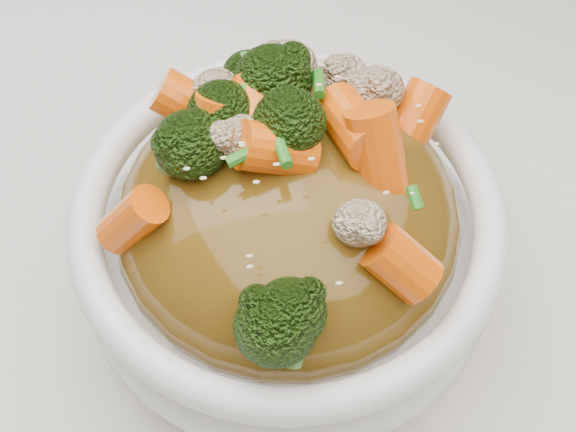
{
  "coord_description": "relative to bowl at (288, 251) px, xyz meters",
  "views": [
    {
      "loc": [
        0.01,
        -0.3,
        1.19
      ],
      "look_at": [
        0.04,
        -0.06,
        0.83
      ],
      "focal_mm": 55.0,
      "sensor_mm": 36.0,
      "label": 1
    }
  ],
  "objects": [
    {
      "name": "tablecloth",
      "position": [
        -0.04,
        0.06,
        -0.06
      ],
      "size": [
        1.2,
        0.8,
        0.04
      ],
      "primitive_type": "cube",
      "color": "white",
      "rests_on": "dining_table"
    },
    {
      "name": "broccoli",
      "position": [
        0.0,
        -0.0,
        0.09
      ],
      "size": [
        0.22,
        0.22,
        0.04
      ],
      "primitive_type": null,
      "rotation": [
        0.0,
        0.0,
        -0.27
      ],
      "color": "black",
      "rests_on": "sauce_base"
    },
    {
      "name": "carrots",
      "position": [
        0.0,
        -0.0,
        0.09
      ],
      "size": [
        0.22,
        0.22,
        0.05
      ],
      "primitive_type": null,
      "rotation": [
        0.0,
        0.0,
        -0.27
      ],
      "color": "#FF6008",
      "rests_on": "sauce_base"
    },
    {
      "name": "sauce_base",
      "position": [
        0.0,
        -0.0,
        0.03
      ],
      "size": [
        0.22,
        0.22,
        0.1
      ],
      "primitive_type": "ellipsoid",
      "rotation": [
        0.0,
        0.0,
        -0.27
      ],
      "color": "#5D3F0F",
      "rests_on": "bowl"
    },
    {
      "name": "bowl",
      "position": [
        0.0,
        0.0,
        0.0
      ],
      "size": [
        0.27,
        0.27,
        0.09
      ],
      "primitive_type": null,
      "rotation": [
        0.0,
        0.0,
        -0.27
      ],
      "color": "white",
      "rests_on": "tablecloth"
    },
    {
      "name": "cauliflower",
      "position": [
        0.0,
        -0.0,
        0.09
      ],
      "size": [
        0.22,
        0.22,
        0.04
      ],
      "primitive_type": null,
      "rotation": [
        0.0,
        0.0,
        -0.27
      ],
      "color": "beige",
      "rests_on": "sauce_base"
    },
    {
      "name": "sesame_seeds",
      "position": [
        0.0,
        -0.0,
        0.09
      ],
      "size": [
        0.19,
        0.19,
        0.01
      ],
      "primitive_type": null,
      "rotation": [
        0.0,
        0.0,
        -0.27
      ],
      "color": "beige",
      "rests_on": "sauce_base"
    },
    {
      "name": "scallions",
      "position": [
        0.0,
        0.0,
        0.09
      ],
      "size": [
        0.16,
        0.16,
        0.02
      ],
      "primitive_type": null,
      "rotation": [
        0.0,
        0.0,
        -0.27
      ],
      "color": "#27791C",
      "rests_on": "sauce_base"
    }
  ]
}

